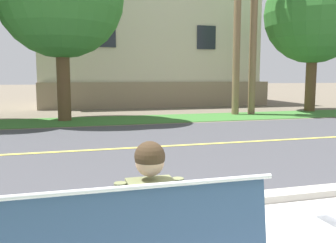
# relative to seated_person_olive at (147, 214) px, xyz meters

# --- Properties ---
(ground_plane) EXTENTS (140.00, 140.00, 0.00)m
(ground_plane) POSITION_rel_seated_person_olive_xyz_m (1.22, 7.34, -0.68)
(ground_plane) COLOR #665B4C
(curb_edge) EXTENTS (44.00, 0.30, 0.11)m
(curb_edge) POSITION_rel_seated_person_olive_xyz_m (1.22, 1.69, -0.62)
(curb_edge) COLOR #ADA89E
(curb_edge) RESTS_ON ground_plane
(street_asphalt) EXTENTS (52.00, 8.00, 0.01)m
(street_asphalt) POSITION_rel_seated_person_olive_xyz_m (1.22, 5.84, -0.67)
(street_asphalt) COLOR #424247
(street_asphalt) RESTS_ON ground_plane
(road_centre_line) EXTENTS (48.00, 0.14, 0.01)m
(road_centre_line) POSITION_rel_seated_person_olive_xyz_m (1.22, 5.84, -0.67)
(road_centre_line) COLOR #E0CC4C
(road_centre_line) RESTS_ON ground_plane
(far_verge_grass) EXTENTS (48.00, 2.80, 0.02)m
(far_verge_grass) POSITION_rel_seated_person_olive_xyz_m (1.22, 11.48, -0.67)
(far_verge_grass) COLOR #38702D
(far_verge_grass) RESTS_ON ground_plane
(seated_person_olive) EXTENTS (0.52, 0.68, 1.25)m
(seated_person_olive) POSITION_rel_seated_person_olive_xyz_m (0.00, 0.00, 0.00)
(seated_person_olive) COLOR black
(seated_person_olive) RESTS_ON ground_plane
(shade_tree_centre) EXTENTS (4.67, 4.67, 7.70)m
(shade_tree_centre) POSITION_rel_seated_person_olive_xyz_m (11.08, 12.50, 4.33)
(shade_tree_centre) COLOR brown
(shade_tree_centre) RESTS_ON ground_plane
(garden_wall) EXTENTS (13.00, 0.36, 1.40)m
(garden_wall) POSITION_rel_seated_person_olive_xyz_m (4.47, 16.74, 0.02)
(garden_wall) COLOR gray
(garden_wall) RESTS_ON ground_plane
(house_across_street) EXTENTS (13.49, 6.91, 7.64)m
(house_across_street) POSITION_rel_seated_person_olive_xyz_m (4.27, 19.94, 3.19)
(house_across_street) COLOR beige
(house_across_street) RESTS_ON ground_plane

